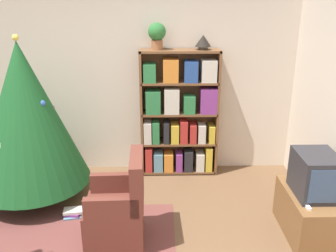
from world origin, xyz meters
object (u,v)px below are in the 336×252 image
(armchair, at_px, (119,212))
(christmas_tree, at_px, (26,115))
(television, at_px, (316,175))
(bookshelf, at_px, (179,116))
(potted_plant, at_px, (157,34))
(table_lamp, at_px, (203,41))

(armchair, bearing_deg, christmas_tree, -130.34)
(television, distance_m, christmas_tree, 3.16)
(television, relative_size, armchair, 0.54)
(television, bearing_deg, bookshelf, 131.16)
(television, xyz_separation_m, christmas_tree, (-3.04, 0.81, 0.36))
(bookshelf, height_order, christmas_tree, christmas_tree)
(television, bearing_deg, potted_plant, 136.84)
(bookshelf, xyz_separation_m, potted_plant, (-0.29, 0.01, 1.06))
(christmas_tree, xyz_separation_m, table_lamp, (2.06, 0.64, 0.74))
(christmas_tree, xyz_separation_m, armchair, (1.11, -0.88, -0.72))
(bookshelf, xyz_separation_m, christmas_tree, (-1.77, -0.64, 0.23))
(bookshelf, distance_m, potted_plant, 1.09)
(television, xyz_separation_m, armchair, (-1.93, -0.07, -0.36))
(armchair, relative_size, potted_plant, 2.80)
(armchair, bearing_deg, television, 89.92)
(armchair, xyz_separation_m, table_lamp, (0.95, 1.52, 1.46))
(bookshelf, distance_m, christmas_tree, 1.90)
(bookshelf, bearing_deg, table_lamp, 1.49)
(bookshelf, xyz_separation_m, armchair, (-0.66, -1.51, -0.49))
(potted_plant, xyz_separation_m, table_lamp, (0.57, 0.00, -0.09))
(bookshelf, relative_size, christmas_tree, 0.87)
(bookshelf, bearing_deg, potted_plant, 178.52)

